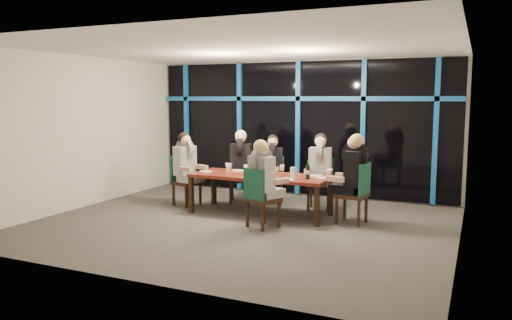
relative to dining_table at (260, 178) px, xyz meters
The scene contains 29 objects.
room 1.56m from the dining_table, 90.00° to the right, with size 7.04×7.00×3.02m.
window_wall 2.30m from the dining_table, 89.70° to the left, with size 6.86×0.43×2.94m.
dining_table is the anchor object (origin of this frame).
chair_far_left 1.23m from the dining_table, 133.11° to the left, with size 0.61×0.61×1.03m.
chair_far_mid 1.05m from the dining_table, 99.40° to the left, with size 0.57×0.57×0.97m.
chair_far_right 1.27m from the dining_table, 45.30° to the left, with size 0.54×0.54×1.02m.
chair_end_left 1.75m from the dining_table, behind, with size 0.58×0.58×1.02m.
chair_end_right 1.83m from the dining_table, ahead, with size 0.55×0.55×1.07m.
chair_near_mid 1.04m from the dining_table, 67.34° to the right, with size 0.62×0.62×1.02m.
diner_far_left 1.18m from the dining_table, 134.81° to the left, with size 0.63×0.71×1.00m.
diner_far_mid 0.99m from the dining_table, 98.59° to the left, with size 0.58×0.66×0.95m.
diner_far_right 1.25m from the dining_table, 41.99° to the left, with size 0.55×0.67×0.99m.
diner_end_left 1.69m from the dining_table, behind, with size 0.69×0.59×0.99m.
diner_end_right 1.77m from the dining_table, ahead, with size 0.69×0.56×1.04m.
diner_near_mid 1.02m from the dining_table, 63.67° to the right, with size 0.64×0.70×0.99m.
plate_far_left 0.68m from the dining_table, 155.16° to the left, with size 0.24×0.24×0.01m, color white.
plate_far_mid 0.43m from the dining_table, 84.63° to the left, with size 0.24×0.24×0.01m, color white.
plate_far_right 1.03m from the dining_table, 14.51° to the left, with size 0.24×0.24×0.01m, color white.
plate_end_left 1.12m from the dining_table, behind, with size 0.24×0.24×0.01m, color white.
plate_end_right 1.18m from the dining_table, ahead, with size 0.24×0.24×0.01m, color white.
plate_near_mid 0.76m from the dining_table, 28.50° to the right, with size 0.24×0.24×0.01m, color white.
wine_bottle 1.00m from the dining_table, ahead, with size 0.08×0.08×0.35m.
water_pitcher 0.73m from the dining_table, ahead, with size 0.12×0.11×0.20m.
tea_light 0.31m from the dining_table, 112.86° to the right, with size 0.05×0.05×0.03m, color #FFA74C.
wine_glass_a 0.35m from the dining_table, 167.91° to the right, with size 0.07×0.07×0.18m.
wine_glass_b 0.29m from the dining_table, 36.17° to the left, with size 0.07×0.07×0.17m.
wine_glass_c 0.43m from the dining_table, 16.06° to the right, with size 0.07×0.07×0.18m.
wine_glass_d 0.82m from the dining_table, 168.76° to the left, with size 0.06×0.06×0.16m.
wine_glass_e 0.90m from the dining_table, 13.36° to the left, with size 0.07×0.07×0.18m.
Camera 1 is at (3.70, -7.63, 2.17)m, focal length 35.00 mm.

